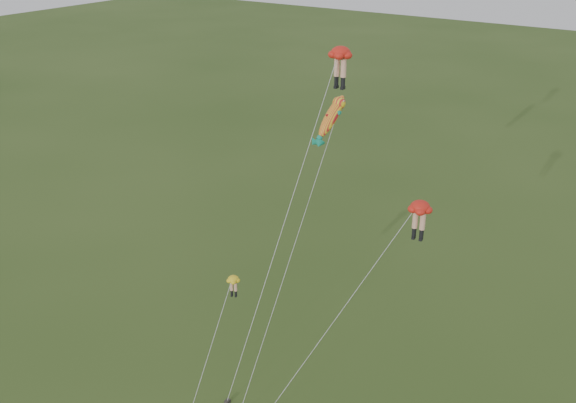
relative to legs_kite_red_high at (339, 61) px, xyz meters
The scene contains 5 objects.
ground 21.49m from the legs_kite_red_high, 99.78° to the right, with size 300.00×300.00×0.00m, color #30491A.
legs_kite_red_high is the anchor object (origin of this frame).
legs_kite_red_mid 9.94m from the legs_kite_red_high, 15.52° to the right, with size 6.16×9.23×12.56m.
legs_kite_yellow 14.96m from the legs_kite_red_high, 111.59° to the right, with size 1.09×5.30×7.26m.
fish_kite 4.57m from the legs_kite_red_high, 129.61° to the left, with size 1.98×13.62×16.76m.
Camera 1 is at (19.89, -23.40, 27.38)m, focal length 40.00 mm.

